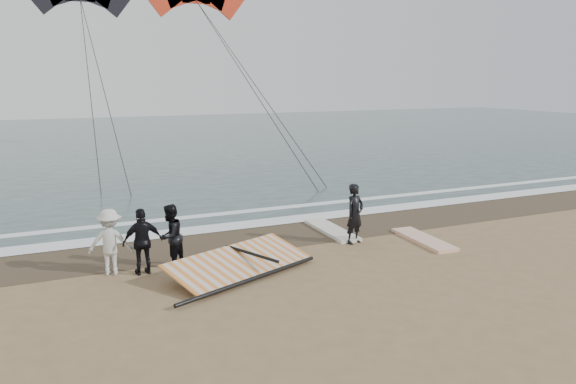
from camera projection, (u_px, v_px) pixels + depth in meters
name	position (u px, v px, depth m)	size (l,w,h in m)	color
ground	(356.00, 284.00, 12.71)	(120.00, 120.00, 0.00)	#8C704C
sea	(126.00, 140.00, 42.11)	(120.00, 54.00, 0.02)	#233838
wet_sand	(277.00, 234.00, 16.72)	(120.00, 2.80, 0.01)	#4C3D2B
foam_near	(259.00, 223.00, 17.96)	(120.00, 0.90, 0.01)	white
foam_far	(241.00, 212.00, 19.48)	(120.00, 0.45, 0.01)	white
man_main	(355.00, 214.00, 15.71)	(0.62, 0.41, 1.70)	black
board_white	(423.00, 239.00, 16.05)	(0.68, 2.43, 0.10)	silver
board_cream	(332.00, 230.00, 16.99)	(0.67, 2.52, 0.11)	silver
trio_cluster	(138.00, 240.00, 13.36)	(2.46, 1.01, 1.60)	black
sail_rig	(235.00, 264.00, 13.46)	(3.92, 2.96, 0.49)	black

